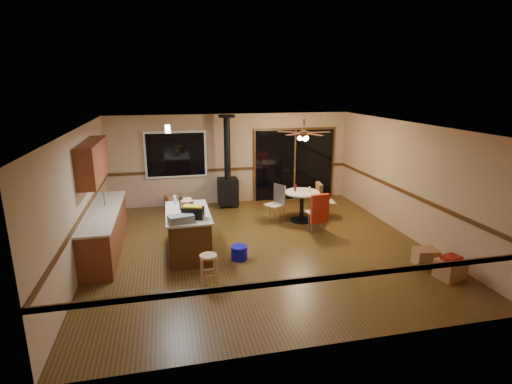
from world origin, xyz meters
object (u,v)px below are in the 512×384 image
object	(u,v)px
box_under_window	(176,202)
box_corner_b	(426,257)
toolbox_grey	(181,219)
toolbox_black	(193,213)
wood_stove	(228,182)
chair_near	(319,209)
dining_table	(302,201)
chair_right	(320,197)
box_corner_a	(450,269)
bar_stool	(209,270)
chair_left	(277,199)
blue_bucket	(239,253)

from	to	relation	value
box_under_window	box_corner_b	xyz separation A→B (m)	(4.63, -4.72, -0.04)
box_corner_b	toolbox_grey	bearing A→B (deg)	167.80
toolbox_black	box_under_window	distance (m)	3.64
wood_stove	chair_near	distance (m)	3.10
toolbox_black	dining_table	xyz separation A→B (m)	(2.86, 1.83, -0.48)
wood_stove	box_corner_b	distance (m)	5.66
chair_near	wood_stove	bearing A→B (deg)	124.79
chair_right	chair_near	bearing A→B (deg)	-112.53
wood_stove	box_corner_a	world-z (taller)	wood_stove
chair_right	box_corner_a	world-z (taller)	chair_right
bar_stool	chair_near	bearing A→B (deg)	34.98
box_corner_a	chair_right	bearing A→B (deg)	106.73
toolbox_black	bar_stool	distance (m)	1.27
toolbox_grey	chair_near	world-z (taller)	toolbox_grey
chair_left	box_corner_b	size ratio (longest dim) A/B	1.31
dining_table	blue_bucket	bearing A→B (deg)	-135.70
dining_table	chair_right	distance (m)	0.53
toolbox_black	dining_table	size ratio (longest dim) A/B	0.46
toolbox_grey	toolbox_black	world-z (taller)	toolbox_black
wood_stove	dining_table	size ratio (longest dim) A/B	2.82
wood_stove	toolbox_black	bearing A→B (deg)	-109.20
box_corner_a	blue_bucket	bearing A→B (deg)	155.54
chair_left	chair_right	bearing A→B (deg)	-3.83
chair_left	bar_stool	bearing A→B (deg)	-124.71
blue_bucket	chair_near	size ratio (longest dim) A/B	0.48
wood_stove	toolbox_grey	size ratio (longest dim) A/B	5.40
bar_stool	box_corner_b	world-z (taller)	bar_stool
blue_bucket	chair_near	xyz separation A→B (m)	(2.10, 1.05, 0.46)
chair_left	toolbox_grey	bearing A→B (deg)	-138.89
blue_bucket	chair_near	distance (m)	2.39
wood_stove	bar_stool	bearing A→B (deg)	-103.03
box_corner_a	dining_table	bearing A→B (deg)	114.35
toolbox_black	chair_left	size ratio (longest dim) A/B	0.75
toolbox_grey	box_under_window	size ratio (longest dim) A/B	0.91
wood_stove	box_corner_b	bearing A→B (deg)	-56.07
chair_near	box_corner_b	size ratio (longest dim) A/B	1.67
toolbox_grey	dining_table	bearing A→B (deg)	33.10
chair_near	box_under_window	xyz separation A→B (m)	(-3.25, 2.59, -0.39)
toolbox_black	box_under_window	size ratio (longest dim) A/B	0.80
blue_bucket	box_corner_a	distance (m)	3.95
blue_bucket	chair_left	distance (m)	2.54
toolbox_black	chair_left	bearing A→B (deg)	41.40
blue_bucket	box_corner_b	world-z (taller)	box_corner_b
toolbox_black	bar_stool	size ratio (longest dim) A/B	0.74
toolbox_grey	box_corner_b	bearing A→B (deg)	-12.20
chair_right	wood_stove	bearing A→B (deg)	143.83
chair_near	box_corner_b	distance (m)	2.57
toolbox_black	chair_right	world-z (taller)	toolbox_black
bar_stool	chair_left	bearing A→B (deg)	55.29
toolbox_grey	dining_table	distance (m)	3.72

